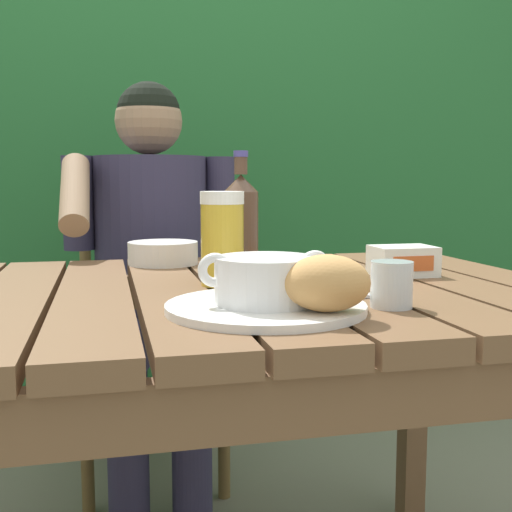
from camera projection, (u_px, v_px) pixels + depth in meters
The scene contains 13 objects.
dining_table at pixel (244, 337), 1.18m from camera, with size 1.20×0.89×0.74m.
hedge_backdrop at pixel (141, 160), 2.70m from camera, with size 3.87×0.80×2.24m.
chair_near_diner at pixel (149, 326), 2.02m from camera, with size 0.43×0.40×0.99m.
person_eating at pixel (151, 259), 1.80m from camera, with size 0.48×0.47×1.21m.
serving_plate at pixel (266, 307), 0.94m from camera, with size 0.30×0.30×0.01m.
soup_bowl at pixel (266, 279), 0.93m from camera, with size 0.20×0.15×0.08m.
bread_roll at pixel (327, 283), 0.87m from camera, with size 0.14×0.12×0.08m.
beer_glass at pixel (222, 238), 1.16m from camera, with size 0.08×0.08×0.17m.
beer_bottle at pixel (241, 225), 1.24m from camera, with size 0.07×0.07×0.25m.
water_glass_small at pixel (392, 284), 0.96m from camera, with size 0.06×0.06×0.07m.
butter_tub at pixel (403, 261), 1.28m from camera, with size 0.12×0.09×0.06m.
table_knife at pixel (350, 297), 1.03m from camera, with size 0.16×0.06×0.01m.
diner_bowl at pixel (163, 253), 1.46m from camera, with size 0.16×0.16×0.05m.
Camera 1 is at (-0.24, -1.13, 0.93)m, focal length 44.64 mm.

